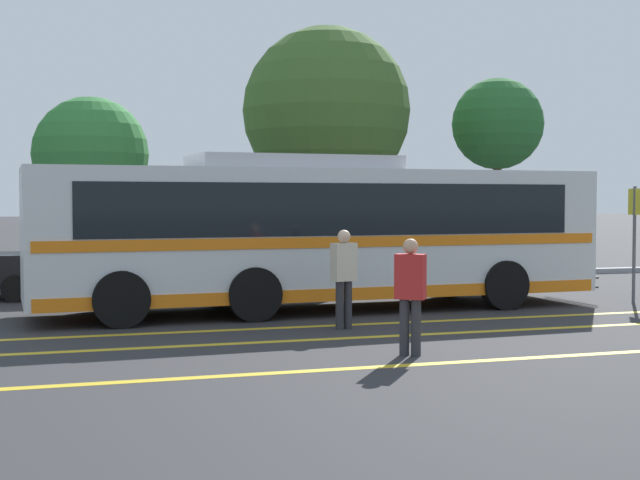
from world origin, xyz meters
TOP-DOWN VIEW (x-y plane):
  - ground_plane at (0.00, 0.00)m, footprint 220.00×220.00m
  - lane_strip_0 at (0.51, -2.68)m, footprint 31.38×0.20m
  - lane_strip_1 at (0.51, -4.12)m, footprint 31.38×0.20m
  - lane_strip_2 at (0.51, -6.57)m, footprint 31.38×0.20m
  - curb_strip at (0.51, 5.64)m, footprint 39.38×0.36m
  - transit_bus at (0.50, -0.48)m, footprint 11.79×3.09m
  - parked_car_1 at (-3.92, 3.58)m, footprint 4.80×2.16m
  - parked_car_2 at (2.20, 3.76)m, footprint 4.81×2.00m
  - pedestrian_0 at (0.17, -5.90)m, footprint 0.47×0.43m
  - pedestrian_1 at (0.12, -3.11)m, footprint 0.46×0.32m
  - bus_stop_sign at (7.34, -1.29)m, footprint 0.07×0.40m
  - tree_0 at (3.55, 8.64)m, footprint 5.15×5.15m
  - tree_1 at (-3.51, 8.20)m, footprint 3.22×3.22m
  - tree_2 at (9.02, 7.91)m, footprint 2.90×2.90m

SIDE VIEW (x-z plane):
  - ground_plane at x=0.00m, z-range 0.00..0.00m
  - lane_strip_0 at x=0.51m, z-range 0.00..0.01m
  - lane_strip_1 at x=0.51m, z-range 0.00..0.01m
  - lane_strip_2 at x=0.51m, z-range 0.00..0.01m
  - curb_strip at x=0.51m, z-range 0.00..0.15m
  - parked_car_2 at x=2.20m, z-range 0.02..1.37m
  - parked_car_1 at x=-3.92m, z-range 0.00..1.53m
  - pedestrian_0 at x=0.17m, z-range 0.11..1.78m
  - pedestrian_1 at x=0.12m, z-range 0.12..1.82m
  - bus_stop_sign at x=7.34m, z-range 0.33..2.84m
  - transit_bus at x=0.50m, z-range 0.06..3.15m
  - tree_1 at x=-3.51m, z-range 0.93..6.04m
  - tree_2 at x=9.02m, z-range 1.56..7.65m
  - tree_0 at x=3.55m, z-range 1.18..8.72m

